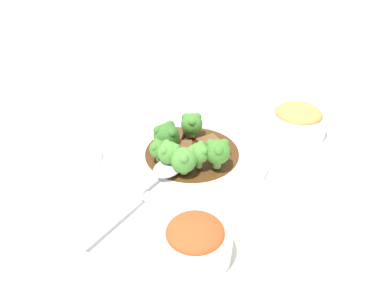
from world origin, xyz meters
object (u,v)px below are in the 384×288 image
beef_strip_1 (172,138)px  broccoli_floret_1 (167,135)px  sauce_dish (80,156)px  serving_spoon (162,173)px  broccoli_floret_0 (218,151)px  broccoli_floret_6 (184,159)px  beef_strip_0 (186,155)px  beef_strip_2 (213,146)px  broccoli_floret_2 (169,152)px  broccoli_floret_5 (159,149)px  broccoli_floret_3 (192,124)px  broccoli_floret_4 (199,153)px  side_bowl_appetizer (297,120)px  main_plate (192,155)px  side_bowl_kimchi (195,240)px

beef_strip_1 → broccoli_floret_1: broccoli_floret_1 is taller
beef_strip_1 → sauce_dish: (0.13, 0.11, -0.02)m
serving_spoon → broccoli_floret_0: bearing=-136.5°
broccoli_floret_6 → beef_strip_0: bearing=-67.4°
beef_strip_2 → broccoli_floret_2: size_ratio=1.44×
broccoli_floret_5 → broccoli_floret_6: size_ratio=0.85×
beef_strip_0 → serving_spoon: (0.01, 0.06, -0.00)m
broccoli_floret_5 → broccoli_floret_3: bearing=-97.9°
beef_strip_1 → broccoli_floret_4: broccoli_floret_4 is taller
side_bowl_appetizer → sauce_dish: side_bowl_appetizer is taller
beef_strip_0 → side_bowl_appetizer: (-0.14, -0.21, 0.00)m
broccoli_floret_1 → side_bowl_appetizer: broccoli_floret_1 is taller
broccoli_floret_3 → sauce_dish: bearing=41.8°
serving_spoon → broccoli_floret_6: bearing=-135.8°
beef_strip_2 → broccoli_floret_3: bearing=-18.1°
main_plate → beef_strip_2: (-0.03, -0.03, 0.01)m
beef_strip_1 → side_bowl_appetizer: size_ratio=0.65×
broccoli_floret_4 → broccoli_floret_6: size_ratio=0.99×
broccoli_floret_1 → broccoli_floret_4: broccoli_floret_1 is taller
broccoli_floret_3 → beef_strip_0: bearing=110.8°
sauce_dish → broccoli_floret_0: bearing=-162.5°
main_plate → broccoli_floret_1: broccoli_floret_1 is taller
main_plate → broccoli_floret_2: size_ratio=5.61×
beef_strip_2 → broccoli_floret_1: 0.09m
serving_spoon → side_bowl_kimchi: 0.16m
beef_strip_1 → broccoli_floret_6: (-0.07, 0.08, 0.02)m
broccoli_floret_3 → main_plate: bearing=118.7°
serving_spoon → main_plate: bearing=-96.2°
main_plate → serving_spoon: (0.01, 0.09, 0.02)m
side_bowl_kimchi → main_plate: bearing=-60.8°
broccoli_floret_1 → sauce_dish: size_ratio=0.68×
broccoli_floret_3 → beef_strip_2: bearing=161.9°
serving_spoon → side_bowl_kimchi: (-0.12, 0.10, 0.00)m
beef_strip_0 → broccoli_floret_0: size_ratio=1.40×
beef_strip_0 → broccoli_floret_4: broccoli_floret_4 is taller
broccoli_floret_0 → side_bowl_appetizer: 0.22m
beef_strip_0 → broccoli_floret_6: bearing=112.6°
broccoli_floret_6 → side_bowl_kimchi: (-0.09, 0.13, -0.02)m
broccoli_floret_2 → side_bowl_kimchi: (-0.12, 0.13, -0.02)m
beef_strip_1 → broccoli_floret_0: size_ratio=1.41×
main_plate → broccoli_floret_0: broccoli_floret_0 is taller
beef_strip_0 → broccoli_floret_1: size_ratio=1.41×
main_plate → beef_strip_2: size_ratio=3.89×
beef_strip_0 → broccoli_floret_6: (-0.01, 0.04, 0.02)m
broccoli_floret_2 → broccoli_floret_4: broccoli_floret_2 is taller
broccoli_floret_0 → broccoli_floret_4: 0.03m
beef_strip_0 → sauce_dish: bearing=21.4°
beef_strip_0 → serving_spoon: beef_strip_0 is taller
beef_strip_1 → serving_spoon: 0.11m
side_bowl_appetizer → sauce_dish: size_ratio=1.50×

